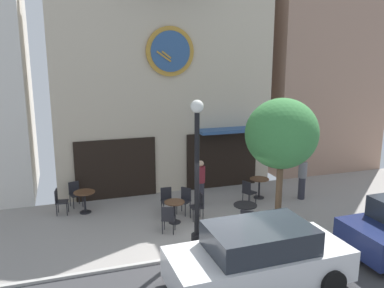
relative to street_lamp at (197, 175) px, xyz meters
The scene contains 20 objects.
ground_plane 2.51m from the street_lamp, 55.01° to the right, with size 29.52×11.56×0.13m.
clock_building 6.70m from the street_lamp, 84.97° to the left, with size 8.70×3.89×9.79m.
neighbor_building_right 11.48m from the street_lamp, 41.16° to the left, with size 5.45×4.91×11.24m.
street_lamp is the anchor object (origin of this frame).
street_tree 2.95m from the street_lamp, ahead, with size 2.26×2.03×4.16m.
cafe_table_near_door 4.86m from the street_lamp, 129.38° to the left, with size 0.73×0.73×0.76m.
cafe_table_rightmost 2.42m from the street_lamp, 95.47° to the left, with size 0.67×0.67×0.73m.
cafe_table_center 2.65m from the street_lamp, 23.12° to the left, with size 0.75×0.75×0.72m.
cafe_table_leftmost 4.90m from the street_lamp, 40.05° to the left, with size 0.73×0.73×0.77m.
cafe_chair_under_awning 3.11m from the street_lamp, 94.43° to the left, with size 0.41×0.41×0.90m.
cafe_chair_left_end 5.61m from the street_lamp, 126.67° to the left, with size 0.51×0.51×0.90m.
cafe_chair_curbside 2.01m from the street_lamp, 118.70° to the left, with size 0.53×0.53×0.90m.
cafe_chair_right_end 2.95m from the street_lamp, 81.03° to the left, with size 0.57×0.57×0.90m.
cafe_chair_corner 4.10m from the street_lamp, 41.24° to the left, with size 0.52×0.52×0.90m.
cafe_chair_facing_wall 2.49m from the street_lamp, 68.92° to the left, with size 0.41×0.41×0.90m.
cafe_chair_mid_row 2.28m from the street_lamp, ahead, with size 0.55×0.55×0.90m.
cafe_chair_near_tree 5.49m from the street_lamp, 135.68° to the left, with size 0.45×0.45×0.90m.
pedestrian_maroon 3.51m from the street_lamp, 68.68° to the left, with size 0.45×0.45×1.67m.
pedestrian_grey 5.73m from the street_lamp, 25.39° to the left, with size 0.39×0.39×1.67m.
parked_car_white 2.88m from the street_lamp, 73.51° to the right, with size 4.34×2.10×1.55m.
Camera 1 is at (-4.14, -9.42, 5.42)m, focal length 37.32 mm.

